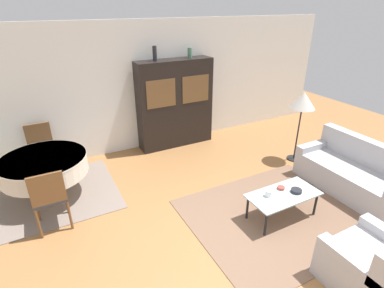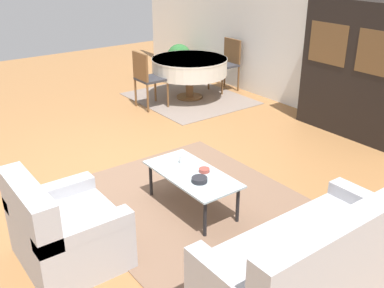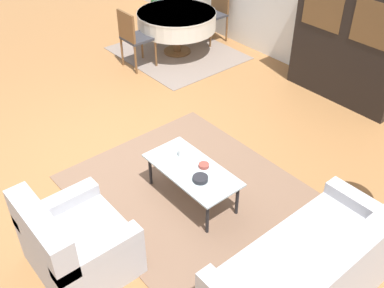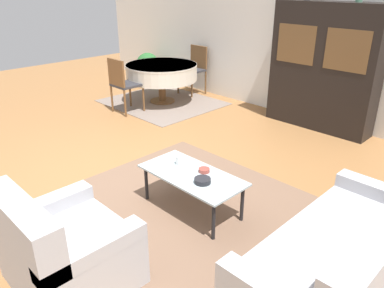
{
  "view_description": "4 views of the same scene",
  "coord_description": "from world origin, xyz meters",
  "px_view_note": "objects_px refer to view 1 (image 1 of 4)",
  "views": [
    {
      "loc": [
        -1.8,
        -2.39,
        2.99
      ],
      "look_at": [
        0.2,
        1.4,
        0.95
      ],
      "focal_mm": 28.0,
      "sensor_mm": 36.0,
      "label": 1
    },
    {
      "loc": [
        4.42,
        -2.23,
        2.57
      ],
      "look_at": [
        1.12,
        0.23,
        0.75
      ],
      "focal_mm": 42.0,
      "sensor_mm": 36.0,
      "label": 2
    },
    {
      "loc": [
        3.92,
        -2.12,
        3.46
      ],
      "look_at": [
        1.12,
        0.23,
        0.75
      ],
      "focal_mm": 42.0,
      "sensor_mm": 36.0,
      "label": 3
    },
    {
      "loc": [
        3.46,
        -2.1,
        2.21
      ],
      "look_at": [
        1.12,
        0.23,
        0.75
      ],
      "focal_mm": 35.0,
      "sensor_mm": 36.0,
      "label": 4
    }
  ],
  "objects_px": {
    "display_cabinet": "(175,104)",
    "dining_chair_far": "(41,146)",
    "vase_tall": "(155,53)",
    "cup": "(268,193)",
    "vase_short": "(190,53)",
    "bowl_small": "(281,188)",
    "dining_table": "(44,166)",
    "floor_lamp": "(303,102)",
    "couch": "(354,174)",
    "dining_chair_near": "(49,196)",
    "bowl": "(296,191)",
    "coffee_table": "(283,196)",
    "armchair": "(374,265)"
  },
  "relations": [
    {
      "from": "display_cabinet",
      "to": "dining_chair_far",
      "type": "distance_m",
      "value": 2.8
    },
    {
      "from": "vase_tall",
      "to": "cup",
      "type": "bearing_deg",
      "value": -81.31
    },
    {
      "from": "dining_chair_far",
      "to": "vase_short",
      "type": "xyz_separation_m",
      "value": [
        3.14,
        0.03,
        1.46
      ]
    },
    {
      "from": "vase_short",
      "to": "bowl_small",
      "type": "bearing_deg",
      "value": -90.35
    },
    {
      "from": "dining_table",
      "to": "vase_short",
      "type": "relative_size",
      "value": 6.32
    },
    {
      "from": "cup",
      "to": "vase_short",
      "type": "xyz_separation_m",
      "value": [
        0.31,
        3.08,
        1.55
      ]
    },
    {
      "from": "floor_lamp",
      "to": "couch",
      "type": "bearing_deg",
      "value": -88.12
    },
    {
      "from": "dining_chair_near",
      "to": "cup",
      "type": "relative_size",
      "value": 9.98
    },
    {
      "from": "dining_chair_near",
      "to": "dining_chair_far",
      "type": "distance_m",
      "value": 1.79
    },
    {
      "from": "dining_table",
      "to": "bowl",
      "type": "bearing_deg",
      "value": -34.95
    },
    {
      "from": "dining_chair_far",
      "to": "vase_short",
      "type": "height_order",
      "value": "vase_short"
    },
    {
      "from": "couch",
      "to": "vase_tall",
      "type": "xyz_separation_m",
      "value": [
        -2.32,
        3.16,
        1.75
      ]
    },
    {
      "from": "display_cabinet",
      "to": "vase_tall",
      "type": "xyz_separation_m",
      "value": [
        -0.42,
        0.0,
        1.1
      ]
    },
    {
      "from": "floor_lamp",
      "to": "bowl_small",
      "type": "bearing_deg",
      "value": -142.19
    },
    {
      "from": "dining_chair_near",
      "to": "coffee_table",
      "type": "bearing_deg",
      "value": -23.49
    },
    {
      "from": "dining_chair_far",
      "to": "bowl",
      "type": "bearing_deg",
      "value": 135.78
    },
    {
      "from": "dining_chair_far",
      "to": "cup",
      "type": "bearing_deg",
      "value": 132.76
    },
    {
      "from": "coffee_table",
      "to": "floor_lamp",
      "type": "height_order",
      "value": "floor_lamp"
    },
    {
      "from": "armchair",
      "to": "cup",
      "type": "bearing_deg",
      "value": 100.64
    },
    {
      "from": "vase_short",
      "to": "cup",
      "type": "bearing_deg",
      "value": -95.8
    },
    {
      "from": "dining_table",
      "to": "dining_chair_far",
      "type": "height_order",
      "value": "dining_chair_far"
    },
    {
      "from": "coffee_table",
      "to": "bowl",
      "type": "distance_m",
      "value": 0.21
    },
    {
      "from": "vase_short",
      "to": "bowl",
      "type": "bearing_deg",
      "value": -87.79
    },
    {
      "from": "dining_chair_near",
      "to": "vase_short",
      "type": "bearing_deg",
      "value": 30.02
    },
    {
      "from": "display_cabinet",
      "to": "vase_tall",
      "type": "bearing_deg",
      "value": 179.87
    },
    {
      "from": "dining_chair_far",
      "to": "bowl_small",
      "type": "height_order",
      "value": "dining_chair_far"
    },
    {
      "from": "floor_lamp",
      "to": "vase_tall",
      "type": "bearing_deg",
      "value": 140.9
    },
    {
      "from": "armchair",
      "to": "floor_lamp",
      "type": "bearing_deg",
      "value": 60.51
    },
    {
      "from": "dining_chair_near",
      "to": "floor_lamp",
      "type": "height_order",
      "value": "floor_lamp"
    },
    {
      "from": "couch",
      "to": "cup",
      "type": "xyz_separation_m",
      "value": [
        -1.85,
        0.08,
        0.15
      ]
    },
    {
      "from": "couch",
      "to": "bowl",
      "type": "distance_m",
      "value": 1.42
    },
    {
      "from": "display_cabinet",
      "to": "dining_chair_far",
      "type": "height_order",
      "value": "display_cabinet"
    },
    {
      "from": "couch",
      "to": "vase_short",
      "type": "relative_size",
      "value": 8.48
    },
    {
      "from": "armchair",
      "to": "dining_table",
      "type": "height_order",
      "value": "armchair"
    },
    {
      "from": "dining_chair_near",
      "to": "bowl",
      "type": "distance_m",
      "value": 3.55
    },
    {
      "from": "dining_table",
      "to": "coffee_table",
      "type": "bearing_deg",
      "value": -35.99
    },
    {
      "from": "display_cabinet",
      "to": "dining_table",
      "type": "relative_size",
      "value": 1.42
    },
    {
      "from": "couch",
      "to": "armchair",
      "type": "xyz_separation_m",
      "value": [
        -1.57,
        -1.4,
        0.0
      ]
    },
    {
      "from": "dining_table",
      "to": "bowl_small",
      "type": "bearing_deg",
      "value": -34.05
    },
    {
      "from": "vase_tall",
      "to": "display_cabinet",
      "type": "bearing_deg",
      "value": -0.13
    },
    {
      "from": "display_cabinet",
      "to": "bowl",
      "type": "distance_m",
      "value": 3.28
    },
    {
      "from": "dining_chair_near",
      "to": "bowl_small",
      "type": "distance_m",
      "value": 3.35
    },
    {
      "from": "cup",
      "to": "bowl_small",
      "type": "relative_size",
      "value": 0.85
    },
    {
      "from": "coffee_table",
      "to": "vase_short",
      "type": "distance_m",
      "value": 3.55
    },
    {
      "from": "dining_table",
      "to": "floor_lamp",
      "type": "distance_m",
      "value": 4.77
    },
    {
      "from": "cup",
      "to": "bowl_small",
      "type": "distance_m",
      "value": 0.3
    },
    {
      "from": "dining_chair_near",
      "to": "display_cabinet",
      "type": "bearing_deg",
      "value": 33.18
    },
    {
      "from": "bowl",
      "to": "vase_short",
      "type": "relative_size",
      "value": 0.75
    },
    {
      "from": "couch",
      "to": "dining_chair_near",
      "type": "height_order",
      "value": "dining_chair_near"
    },
    {
      "from": "vase_short",
      "to": "couch",
      "type": "bearing_deg",
      "value": -64.02
    }
  ]
}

